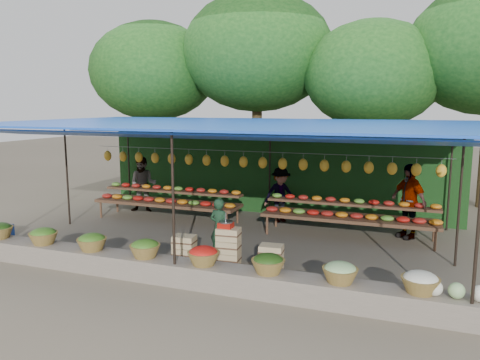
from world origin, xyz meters
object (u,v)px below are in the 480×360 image
at_px(weighing_scale, 226,224).
at_px(blue_crate_back, 0,232).
at_px(vendor_seated, 220,228).
at_px(crate_counter, 227,250).

bearing_deg(weighing_scale, blue_crate_back, -178.53).
bearing_deg(vendor_seated, blue_crate_back, 16.72).
height_order(crate_counter, vendor_seated, vendor_seated).
relative_size(crate_counter, weighing_scale, 7.59).
distance_m(weighing_scale, vendor_seated, 0.52).
distance_m(crate_counter, vendor_seated, 0.60).
height_order(crate_counter, blue_crate_back, crate_counter).
relative_size(vendor_seated, blue_crate_back, 2.42).
height_order(weighing_scale, blue_crate_back, weighing_scale).
xyz_separation_m(crate_counter, vendor_seated, (-0.33, 0.37, 0.33)).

